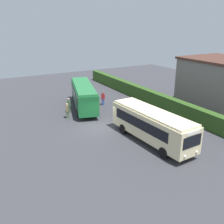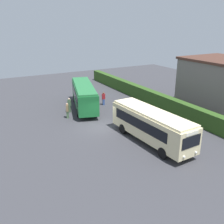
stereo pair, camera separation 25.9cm
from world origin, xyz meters
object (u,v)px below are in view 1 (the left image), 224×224
at_px(bus_green, 84,95).
at_px(person_center, 69,105).
at_px(traffic_cone, 93,91).
at_px(person_right, 67,110).
at_px(person_far, 147,117).
at_px(bus_cream, 152,124).
at_px(person_left, 103,98).

height_order(bus_green, person_center, bus_green).
bearing_deg(traffic_cone, person_right, -40.86).
bearing_deg(person_far, bus_green, -80.46).
relative_size(person_right, person_far, 1.00).
relative_size(bus_cream, person_right, 5.22).
height_order(person_center, person_far, person_center).
distance_m(person_center, person_far, 10.19).
bearing_deg(person_left, bus_green, -76.21).
distance_m(bus_green, person_left, 2.99).
height_order(person_center, traffic_cone, person_center).
relative_size(bus_cream, person_center, 5.19).
height_order(bus_green, person_left, bus_green).
bearing_deg(person_left, person_far, 19.35).
height_order(person_center, person_right, person_center).
distance_m(person_left, traffic_cone, 6.44).
distance_m(bus_green, person_center, 2.52).
bearing_deg(bus_green, traffic_cone, -18.34).
relative_size(bus_cream, traffic_cone, 16.44).
relative_size(person_center, person_far, 1.01).
bearing_deg(person_left, bus_cream, 8.27).
xyz_separation_m(person_left, person_far, (8.86, 0.83, 0.03)).
bearing_deg(person_right, person_far, -15.14).
relative_size(person_left, person_far, 0.97).
distance_m(person_left, person_far, 8.89).
bearing_deg(person_right, bus_green, 65.45).
distance_m(bus_cream, person_right, 11.00).
bearing_deg(traffic_cone, person_far, -2.42).
bearing_deg(bus_cream, bus_green, -175.62).
distance_m(person_right, traffic_cone, 11.53).
distance_m(bus_cream, person_center, 12.38).
relative_size(bus_cream, person_far, 5.21).
bearing_deg(traffic_cone, person_left, -13.23).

